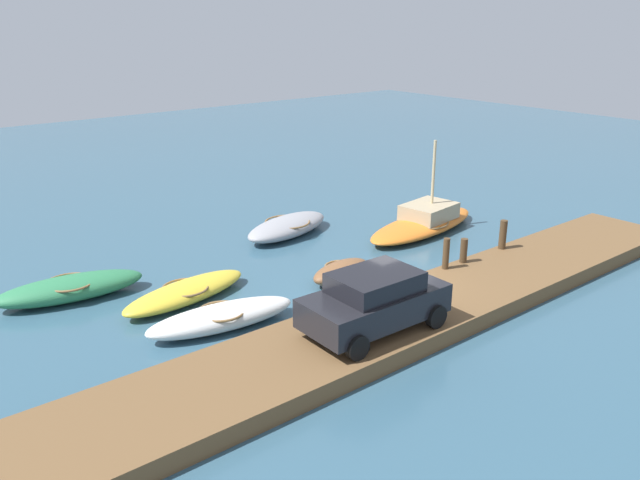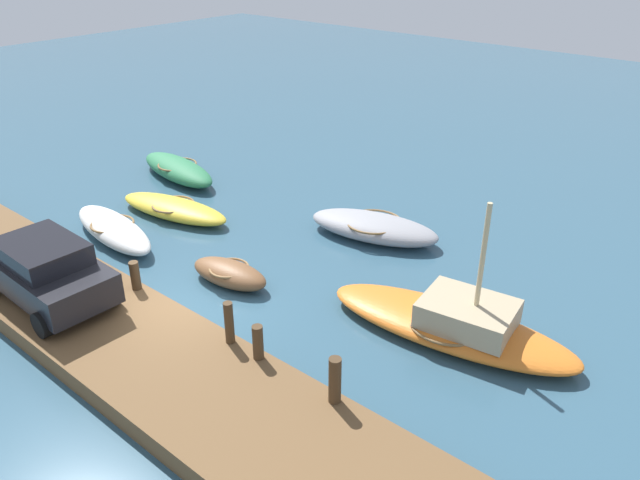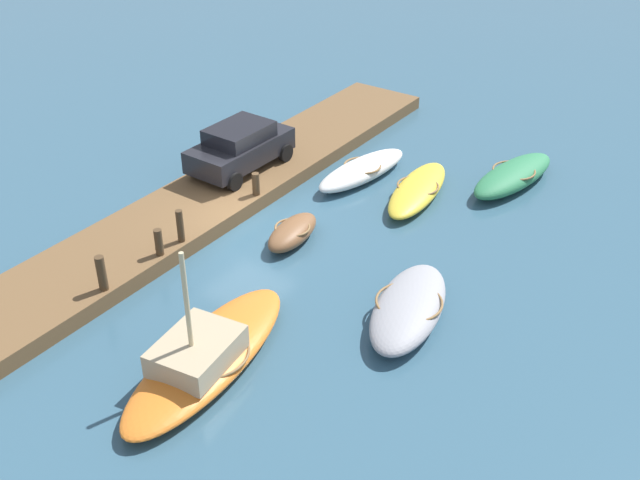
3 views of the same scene
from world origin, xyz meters
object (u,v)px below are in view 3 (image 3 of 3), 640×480
Objects in this scene: mooring_post_mid_west at (180,226)px; mooring_post_mid_east at (159,242)px; rowboat_green at (513,175)px; parked_car at (240,146)px; rowboat_yellow at (418,189)px; dinghy_brown at (292,232)px; motorboat_grey at (409,307)px; sailboat_orange at (205,355)px; rowboat_white at (362,170)px; mooring_post_east at (102,273)px; mooring_post_west at (256,184)px.

mooring_post_mid_east is (0.91, 0.00, -0.11)m from mooring_post_mid_west.
rowboat_green is 1.16× the size of parked_car.
rowboat_yellow is 0.99× the size of rowboat_green.
dinghy_brown is 2.44× the size of mooring_post_mid_west.
motorboat_grey is at bearing 17.05° from rowboat_yellow.
parked_car is (-8.32, -5.77, 0.94)m from sailboat_orange.
rowboat_white is 4.30× the size of mooring_post_east.
sailboat_orange is 4.15m from mooring_post_east.
motorboat_grey is at bearing 68.72° from parked_car.
parked_car reaches higher than dinghy_brown.
mooring_post_east is (13.15, -6.46, 0.65)m from rowboat_green.
mooring_post_east is at bearing 0.00° from mooring_post_mid_east.
rowboat_yellow is 6.40m from parked_car.
sailboat_orange is 10.17m from parked_car.
rowboat_white is at bearing -101.96° from rowboat_yellow.
rowboat_yellow is at bearing 96.08° from rowboat_white.
rowboat_yellow is at bearing 150.83° from mooring_post_mid_west.
mooring_post_west is 6.66m from mooring_post_east.
dinghy_brown is at bearing 61.26° from parked_car.
mooring_post_mid_west reaches higher than dinghy_brown.
parked_car is (-1.24, -1.69, 0.45)m from mooring_post_west.
rowboat_white is 4.28m from mooring_post_west.
mooring_post_mid_east reaches higher than motorboat_grey.
sailboat_orange reaches higher than dinghy_brown.
mooring_post_east is (2.15, 0.00, 0.11)m from mooring_post_mid_east.
dinghy_brown is (-6.02, -1.80, -0.08)m from sailboat_orange.
rowboat_white is 4.30× the size of mooring_post_mid_west.
mooring_post_east reaches higher than motorboat_grey.
sailboat_orange is 1.44× the size of rowboat_white.
rowboat_yellow is 4.38× the size of mooring_post_east.
mooring_post_mid_west is at bearing -138.19° from sailboat_orange.
rowboat_green is 4.42× the size of mooring_post_east.
mooring_post_west is 0.94× the size of mooring_post_mid_east.
mooring_post_mid_east is (11.00, -6.46, 0.54)m from rowboat_green.
rowboat_green is 5.57× the size of mooring_post_mid_east.
parked_car is (-4.84, -1.69, 0.32)m from mooring_post_mid_west.
motorboat_grey reaches higher than rowboat_yellow.
parked_car is at bearing -163.65° from mooring_post_mid_east.
sailboat_orange is 10.83m from rowboat_yellow.
mooring_post_west is (-7.07, -4.09, 0.48)m from sailboat_orange.
mooring_post_mid_west is (-3.48, -4.09, 0.61)m from sailboat_orange.
rowboat_yellow is at bearing 172.10° from sailboat_orange.
rowboat_white is 5.42× the size of mooring_post_mid_east.
rowboat_white reaches higher than rowboat_yellow.
sailboat_orange is 8.29× the size of mooring_post_west.
mooring_post_west is (3.76, -4.10, 0.60)m from rowboat_yellow.
motorboat_grey is at bearing 99.02° from mooring_post_mid_west.
mooring_post_west is 0.20× the size of parked_car.
rowboat_yellow is 4.38× the size of mooring_post_mid_west.
sailboat_orange is at bearing 49.61° from mooring_post_mid_west.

